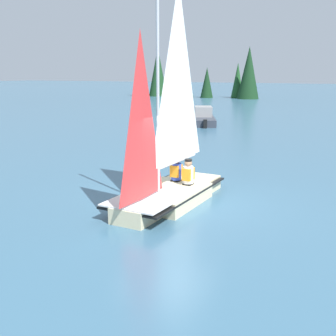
{
  "coord_description": "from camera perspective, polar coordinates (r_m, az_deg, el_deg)",
  "views": [
    {
      "loc": [
        4.94,
        -10.19,
        3.61
      ],
      "look_at": [
        0.0,
        0.0,
        1.01
      ],
      "focal_mm": 45.0,
      "sensor_mm": 36.0,
      "label": 1
    }
  ],
  "objects": [
    {
      "name": "treeline_shore",
      "position": [
        62.09,
        3.31,
        12.43
      ],
      "size": [
        19.14,
        4.0,
        7.25
      ],
      "color": "#193D1E",
      "rests_on": "ground_plane"
    },
    {
      "name": "sailor_helm",
      "position": [
        12.18,
        2.75,
        -1.25
      ],
      "size": [
        0.31,
        0.35,
        1.16
      ],
      "rotation": [
        0.0,
        0.0,
        4.67
      ],
      "color": "black",
      "rests_on": "ground_plane"
    },
    {
      "name": "ground_plane",
      "position": [
        11.89,
        0.0,
        -4.76
      ],
      "size": [
        260.0,
        260.0,
        0.0
      ],
      "primitive_type": "plane",
      "color": "#38607A"
    },
    {
      "name": "motorboat_distant",
      "position": [
        30.38,
        4.8,
        6.82
      ],
      "size": [
        3.39,
        5.18,
        1.18
      ],
      "rotation": [
        0.0,
        0.0,
        1.99
      ],
      "color": "#333842",
      "rests_on": "ground_plane"
    },
    {
      "name": "sailboat_main",
      "position": [
        11.67,
        0.06,
        -0.61
      ],
      "size": [
        1.9,
        4.49,
        6.15
      ],
      "rotation": [
        0.0,
        0.0,
        4.67
      ],
      "color": "beige",
      "rests_on": "ground_plane"
    },
    {
      "name": "sailor_crew",
      "position": [
        12.57,
        1.12,
        -0.84
      ],
      "size": [
        0.31,
        0.35,
        1.16
      ],
      "rotation": [
        0.0,
        0.0,
        4.67
      ],
      "color": "black",
      "rests_on": "ground_plane"
    }
  ]
}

